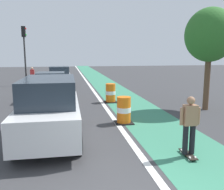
{
  "coord_description": "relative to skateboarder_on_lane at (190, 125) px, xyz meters",
  "views": [
    {
      "loc": [
        -1.06,
        -3.83,
        2.82
      ],
      "look_at": [
        0.78,
        6.09,
        1.1
      ],
      "focal_mm": 39.31,
      "sensor_mm": 36.0,
      "label": 1
    }
  ],
  "objects": [
    {
      "name": "traffic_barrel_front",
      "position": [
        -1.0,
        3.53,
        -0.38
      ],
      "size": [
        0.73,
        0.73,
        1.09
      ],
      "color": "orange",
      "rests_on": "ground"
    },
    {
      "name": "street_tree_sidewalk",
      "position": [
        3.64,
        5.18,
        2.76
      ],
      "size": [
        2.4,
        2.4,
        5.0
      ],
      "color": "brown",
      "rests_on": "ground"
    },
    {
      "name": "lane_divider_stripe",
      "position": [
        -1.28,
        9.91,
        -0.91
      ],
      "size": [
        0.2,
        80.0,
        0.01
      ],
      "primitive_type": "cube",
      "color": "silver",
      "rests_on": "ground"
    },
    {
      "name": "traffic_light_corner",
      "position": [
        -6.77,
        16.72,
        2.59
      ],
      "size": [
        0.41,
        0.32,
        5.1
      ],
      "color": "#2D2D2D",
      "rests_on": "ground"
    },
    {
      "name": "traffic_barrel_mid",
      "position": [
        -0.77,
        7.89,
        -0.38
      ],
      "size": [
        0.73,
        0.73,
        1.09
      ],
      "color": "orange",
      "rests_on": "ground"
    },
    {
      "name": "pedestrian_waiting",
      "position": [
        -6.24,
        16.69,
        -0.05
      ],
      "size": [
        0.34,
        0.2,
        1.61
      ],
      "color": "#33333D",
      "rests_on": "ground"
    },
    {
      "name": "parked_suv_nearest",
      "position": [
        -3.81,
        2.13,
        0.12
      ],
      "size": [
        1.96,
        4.62,
        2.04
      ],
      "color": "silver",
      "rests_on": "ground"
    },
    {
      "name": "skateboarder_on_lane",
      "position": [
        0.0,
        0.0,
        0.0
      ],
      "size": [
        0.57,
        0.81,
        1.69
      ],
      "color": "black",
      "rests_on": "ground"
    },
    {
      "name": "parked_sedan_third",
      "position": [
        -3.86,
        15.86,
        -0.08
      ],
      "size": [
        2.01,
        4.15,
        1.7
      ],
      "color": "#9EA0A5",
      "rests_on": "ground"
    },
    {
      "name": "bike_lane_strip",
      "position": [
        0.22,
        9.91,
        -0.91
      ],
      "size": [
        2.5,
        80.0,
        0.01
      ],
      "primitive_type": "cube",
      "color": "#387F60",
      "rests_on": "ground"
    },
    {
      "name": "parked_sedan_second",
      "position": [
        -4.19,
        9.31,
        -0.08
      ],
      "size": [
        1.93,
        4.11,
        1.7
      ],
      "color": "#9EA0A5",
      "rests_on": "ground"
    }
  ]
}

